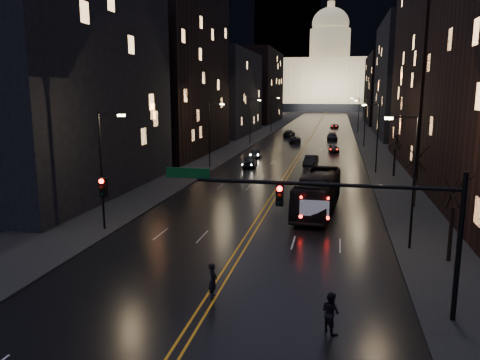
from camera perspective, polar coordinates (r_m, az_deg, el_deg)
The scene contains 37 objects.
ground at distance 24.47m, azimuth -3.76°, elevation -14.40°, with size 900.00×900.00×0.00m, color black.
road at distance 151.79m, azimuth 9.55°, elevation 6.68°, with size 20.00×320.00×0.02m, color black.
sidewalk_left at distance 152.98m, azimuth 4.27°, elevation 6.85°, with size 8.00×320.00×0.16m, color black.
sidewalk_right at distance 151.87m, azimuth 14.87°, elevation 6.50°, with size 8.00×320.00×0.16m, color black.
center_line at distance 151.79m, azimuth 9.55°, elevation 6.68°, with size 0.62×320.00×0.01m, color orange.
building_left_near at distance 51.06m, azimuth -20.56°, elevation 10.76°, with size 12.00×28.00×22.00m, color black.
building_left_mid at distance 80.10m, azimuth -8.17°, elevation 13.22°, with size 12.00×30.00×28.00m, color black.
building_left_far at distance 116.49m, azimuth -1.66°, elevation 10.55°, with size 12.00×34.00×20.00m, color black.
building_left_dist at distance 163.57m, azimuth 2.32°, elevation 11.30°, with size 12.00×40.00×24.00m, color black.
building_right_tall at distance 73.37m, azimuth 24.55°, elevation 16.55°, with size 12.00×30.00×38.00m, color black.
building_right_mid at distance 114.33m, azimuth 19.72°, elevation 11.44°, with size 12.00×34.00×26.00m, color black.
building_right_dist at distance 162.01m, azimuth 17.39°, elevation 10.48°, with size 12.00×40.00×22.00m, color black.
mountain_ridge at distance 406.43m, azimuth 17.35°, elevation 18.00°, with size 520.00×60.00×130.00m, color black.
capitol at distance 271.46m, azimuth 10.75°, elevation 11.99°, with size 90.00×50.00×58.50m.
traffic_signal at distance 21.95m, azimuth 11.12°, elevation -3.39°, with size 17.29×0.45×7.00m.
streetlamp_right_near at distance 32.12m, azimuth 20.17°, elevation 0.57°, with size 2.13×0.25×9.00m.
streetlamp_left_near at distance 35.95m, azimuth -16.32°, elevation 1.83°, with size 2.13×0.25×9.00m.
streetlamp_right_mid at distance 61.73m, azimuth 16.26°, elevation 5.39°, with size 2.13×0.25×9.00m.
streetlamp_left_mid at distance 63.81m, azimuth -3.58°, elevation 5.96°, with size 2.13×0.25×9.00m.
streetlamp_right_far at distance 91.59m, azimuth 14.87°, elevation 7.07°, with size 2.13×0.25×9.00m.
streetlamp_left_far at distance 93.01m, azimuth 1.34°, elevation 7.47°, with size 2.13×0.25×9.00m.
streetlamp_right_dist at distance 121.52m, azimuth 14.17°, elevation 7.92°, with size 2.13×0.25×9.00m.
streetlamp_left_dist at distance 122.59m, azimuth 3.92°, elevation 8.24°, with size 2.13×0.25×9.00m.
tree_right_near at distance 30.69m, azimuth 24.66°, elevation -1.26°, with size 2.40×2.40×6.65m.
tree_right_mid at distance 44.26m, azimuth 20.75°, elevation 2.44°, with size 2.40×2.40×6.65m.
tree_right_far at distance 60.01m, azimuth 18.46°, elevation 4.59°, with size 2.40×2.40×6.65m.
bus at distance 41.31m, azimuth 9.47°, elevation -1.55°, with size 2.85×12.18×3.39m, color black.
oncoming_car_a at distance 64.85m, azimuth 1.22°, elevation 2.23°, with size 1.86×4.61×1.57m, color black.
oncoming_car_b at distance 74.76m, azimuth 2.02°, elevation 3.28°, with size 1.46×4.18×1.38m, color black.
oncoming_car_c at distance 97.30m, azimuth 6.72°, elevation 4.95°, with size 2.29×4.96×1.38m, color black.
oncoming_car_d at distance 109.81m, azimuth 5.99°, elevation 5.68°, with size 2.27×5.59×1.62m, color black.
receding_car_a at distance 66.63m, azimuth 8.63°, elevation 2.33°, with size 1.65×4.73×1.56m, color black.
receding_car_b at distance 82.68m, azimuth 11.37°, elevation 3.79°, with size 1.60×3.97×1.35m, color black.
receding_car_c at distance 102.75m, azimuth 11.18°, elevation 5.18°, with size 2.21×5.43×1.57m, color black.
receding_car_d at distance 137.30m, azimuth 11.45°, elevation 6.46°, with size 2.08×4.52×1.25m, color black.
pedestrian_a at distance 24.37m, azimuth -3.33°, elevation -12.14°, with size 0.67×0.44×1.83m, color black.
pedestrian_b at distance 21.50m, azimuth 10.99°, elevation -15.56°, with size 0.90×0.50×1.86m, color black.
Camera 1 is at (6.04, -21.31, 10.39)m, focal length 35.00 mm.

